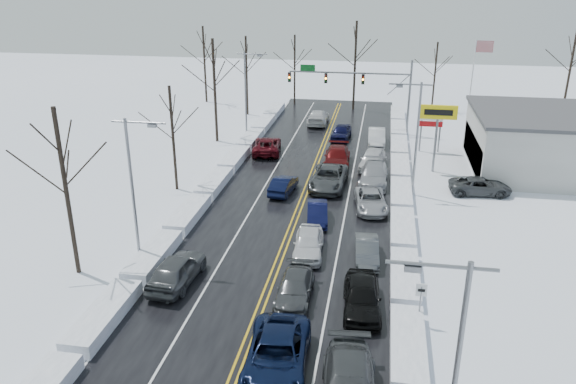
% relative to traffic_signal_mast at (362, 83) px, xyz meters
% --- Properties ---
extents(ground, '(160.00, 160.00, 0.00)m').
position_rel_traffic_signal_mast_xyz_m(ground, '(-3.45, -27.99, -5.48)').
color(ground, white).
rests_on(ground, ground).
extents(road_surface, '(14.00, 84.00, 0.01)m').
position_rel_traffic_signal_mast_xyz_m(road_surface, '(-3.45, -25.99, -5.47)').
color(road_surface, black).
rests_on(road_surface, ground).
extents(snow_bank_left, '(1.62, 72.00, 0.76)m').
position_rel_traffic_signal_mast_xyz_m(snow_bank_left, '(-11.05, -25.99, -5.48)').
color(snow_bank_left, white).
rests_on(snow_bank_left, ground).
extents(snow_bank_right, '(1.62, 72.00, 0.76)m').
position_rel_traffic_signal_mast_xyz_m(snow_bank_right, '(4.15, -25.99, -5.48)').
color(snow_bank_right, white).
rests_on(snow_bank_right, ground).
extents(traffic_signal_mast, '(13.28, 0.39, 8.00)m').
position_rel_traffic_signal_mast_xyz_m(traffic_signal_mast, '(0.00, 0.00, 0.00)').
color(traffic_signal_mast, slate).
rests_on(traffic_signal_mast, ground).
extents(tires_plus_sign, '(3.20, 0.34, 6.00)m').
position_rel_traffic_signal_mast_xyz_m(tires_plus_sign, '(7.05, -12.00, -0.49)').
color(tires_plus_sign, slate).
rests_on(tires_plus_sign, ground).
extents(used_vehicles_sign, '(2.20, 0.22, 4.65)m').
position_rel_traffic_signal_mast_xyz_m(used_vehicles_sign, '(7.05, -5.99, -2.16)').
color(used_vehicles_sign, slate).
rests_on(used_vehicles_sign, ground).
extents(speed_limit_sign, '(0.55, 0.09, 2.35)m').
position_rel_traffic_signal_mast_xyz_m(speed_limit_sign, '(4.75, -35.99, -3.84)').
color(speed_limit_sign, slate).
rests_on(speed_limit_sign, ground).
extents(flagpole, '(1.87, 1.20, 10.00)m').
position_rel_traffic_signal_mast_xyz_m(flagpole, '(11.72, 2.01, 0.45)').
color(flagpole, silver).
rests_on(flagpole, ground).
extents(streetlight_se, '(3.20, 0.25, 9.00)m').
position_rel_traffic_signal_mast_xyz_m(streetlight_se, '(4.85, -45.99, -0.17)').
color(streetlight_se, slate).
rests_on(streetlight_se, ground).
extents(streetlight_ne, '(3.20, 0.25, 9.00)m').
position_rel_traffic_signal_mast_xyz_m(streetlight_ne, '(4.85, -17.99, -0.17)').
color(streetlight_ne, slate).
rests_on(streetlight_ne, ground).
extents(streetlight_sw, '(3.20, 0.25, 9.00)m').
position_rel_traffic_signal_mast_xyz_m(streetlight_sw, '(-11.74, -31.99, -0.17)').
color(streetlight_sw, slate).
rests_on(streetlight_sw, ground).
extents(streetlight_nw, '(3.20, 0.25, 9.00)m').
position_rel_traffic_signal_mast_xyz_m(streetlight_nw, '(-11.74, -3.99, -0.17)').
color(streetlight_nw, slate).
rests_on(streetlight_nw, ground).
extents(tree_left_b, '(4.00, 4.00, 10.00)m').
position_rel_traffic_signal_mast_xyz_m(tree_left_b, '(-14.95, -33.99, 1.51)').
color(tree_left_b, '#2D231C').
rests_on(tree_left_b, ground).
extents(tree_left_c, '(3.40, 3.40, 8.50)m').
position_rel_traffic_signal_mast_xyz_m(tree_left_c, '(-13.95, -19.99, 0.46)').
color(tree_left_c, '#2D231C').
rests_on(tree_left_c, ground).
extents(tree_left_d, '(4.20, 4.20, 10.50)m').
position_rel_traffic_signal_mast_xyz_m(tree_left_d, '(-14.65, -5.99, 1.86)').
color(tree_left_d, '#2D231C').
rests_on(tree_left_d, ground).
extents(tree_left_e, '(3.80, 3.80, 9.50)m').
position_rel_traffic_signal_mast_xyz_m(tree_left_e, '(-14.25, 6.01, 1.16)').
color(tree_left_e, '#2D231C').
rests_on(tree_left_e, ground).
extents(tree_far_a, '(4.00, 4.00, 10.00)m').
position_rel_traffic_signal_mast_xyz_m(tree_far_a, '(-21.45, 12.01, 1.51)').
color(tree_far_a, '#2D231C').
rests_on(tree_far_a, ground).
extents(tree_far_b, '(3.60, 3.60, 9.00)m').
position_rel_traffic_signal_mast_xyz_m(tree_far_b, '(-9.45, 13.01, 0.81)').
color(tree_far_b, '#2D231C').
rests_on(tree_far_b, ground).
extents(tree_far_c, '(4.40, 4.40, 11.00)m').
position_rel_traffic_signal_mast_xyz_m(tree_far_c, '(-1.45, 11.01, 2.21)').
color(tree_far_c, '#2D231C').
rests_on(tree_far_c, ground).
extents(tree_far_d, '(3.40, 3.40, 8.50)m').
position_rel_traffic_signal_mast_xyz_m(tree_far_d, '(8.55, 12.51, 0.46)').
color(tree_far_d, '#2D231C').
rests_on(tree_far_d, ground).
extents(tree_far_e, '(4.20, 4.20, 10.50)m').
position_rel_traffic_signal_mast_xyz_m(tree_far_e, '(24.55, 13.01, 1.86)').
color(tree_far_e, '#2D231C').
rests_on(tree_far_e, ground).
extents(queued_car_2, '(3.08, 6.09, 1.65)m').
position_rel_traffic_signal_mast_xyz_m(queued_car_2, '(-1.66, -40.70, -5.48)').
color(queued_car_2, '#0B1432').
rests_on(queued_car_2, ground).
extents(queued_car_3, '(1.93, 4.61, 1.33)m').
position_rel_traffic_signal_mast_xyz_m(queued_car_3, '(-1.79, -34.74, -5.48)').
color(queued_car_3, '#3D4042').
rests_on(queued_car_3, ground).
extents(queued_car_4, '(2.12, 4.63, 1.54)m').
position_rel_traffic_signal_mast_xyz_m(queued_car_4, '(-1.77, -29.42, -5.48)').
color(queued_car_4, white).
rests_on(queued_car_4, ground).
extents(queued_car_5, '(1.91, 4.18, 1.33)m').
position_rel_traffic_signal_mast_xyz_m(queued_car_5, '(-1.82, -24.41, -5.48)').
color(queued_car_5, black).
rests_on(queued_car_5, ground).
extents(queued_car_6, '(2.99, 6.08, 1.66)m').
position_rel_traffic_signal_mast_xyz_m(queued_car_6, '(-1.72, -17.45, -5.48)').
color(queued_car_6, '#3E4143').
rests_on(queued_car_6, ground).
extents(queued_car_7, '(2.47, 5.67, 1.62)m').
position_rel_traffic_signal_mast_xyz_m(queued_car_7, '(-1.53, -11.80, -5.48)').
color(queued_car_7, '#500A0B').
rests_on(queued_car_7, ground).
extents(queued_car_8, '(2.16, 4.61, 1.53)m').
position_rel_traffic_signal_mast_xyz_m(queued_car_8, '(-1.85, -3.05, -5.48)').
color(queued_car_8, black).
rests_on(queued_car_8, ground).
extents(queued_car_12, '(2.28, 4.98, 1.66)m').
position_rel_traffic_signal_mast_xyz_m(queued_car_12, '(1.84, -35.20, -5.48)').
color(queued_car_12, black).
rests_on(queued_car_12, ground).
extents(queued_car_13, '(1.70, 4.12, 1.33)m').
position_rel_traffic_signal_mast_xyz_m(queued_car_13, '(1.88, -29.63, -5.48)').
color(queued_car_13, '#46494C').
rests_on(queued_car_13, ground).
extents(queued_car_14, '(2.85, 5.13, 1.36)m').
position_rel_traffic_signal_mast_xyz_m(queued_car_14, '(1.85, -21.50, -5.48)').
color(queued_car_14, '#A0A2A8').
rests_on(queued_car_14, ground).
extents(queued_car_15, '(2.41, 5.68, 1.63)m').
position_rel_traffic_signal_mast_xyz_m(queued_car_15, '(1.93, -16.03, -5.48)').
color(queued_car_15, '#97999E').
rests_on(queued_car_15, ground).
extents(queued_car_16, '(2.59, 5.20, 1.70)m').
position_rel_traffic_signal_mast_xyz_m(queued_car_16, '(1.68, -12.07, -5.48)').
color(queued_car_16, silver).
rests_on(queued_car_16, ground).
extents(queued_car_17, '(1.86, 4.92, 1.60)m').
position_rel_traffic_signal_mast_xyz_m(queued_car_17, '(1.88, -4.43, -5.48)').
color(queued_car_17, silver).
rests_on(queued_car_17, ground).
extents(oncoming_car_0, '(1.90, 4.29, 1.37)m').
position_rel_traffic_signal_mast_xyz_m(oncoming_car_0, '(-5.18, -19.35, -5.48)').
color(oncoming_car_0, black).
rests_on(oncoming_car_0, ground).
extents(oncoming_car_1, '(3.27, 5.82, 1.54)m').
position_rel_traffic_signal_mast_xyz_m(oncoming_car_1, '(-8.65, -9.09, -5.48)').
color(oncoming_car_1, '#490911').
rests_on(oncoming_car_1, ground).
extents(oncoming_car_2, '(2.29, 5.57, 1.61)m').
position_rel_traffic_signal_mast_xyz_m(oncoming_car_2, '(-5.03, 2.84, -5.48)').
color(oncoming_car_2, silver).
rests_on(oncoming_car_2, ground).
extents(oncoming_car_3, '(2.36, 5.16, 1.72)m').
position_rel_traffic_signal_mast_xyz_m(oncoming_car_3, '(-8.69, -34.20, -5.48)').
color(oncoming_car_3, '#45474A').
rests_on(oncoming_car_3, ground).
extents(parked_car_0, '(5.03, 2.62, 1.35)m').
position_rel_traffic_signal_mast_xyz_m(parked_car_0, '(10.39, -16.94, -5.48)').
color(parked_car_0, '#3E4143').
rests_on(parked_car_0, ground).
extents(parked_car_1, '(2.47, 5.70, 1.63)m').
position_rel_traffic_signal_mast_xyz_m(parked_car_1, '(13.61, -12.90, -5.48)').
color(parked_car_1, '#424548').
rests_on(parked_car_1, ground).
extents(parked_car_2, '(2.16, 4.62, 1.53)m').
position_rel_traffic_signal_mast_xyz_m(parked_car_2, '(11.63, -5.19, -5.48)').
color(parked_car_2, silver).
rests_on(parked_car_2, ground).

